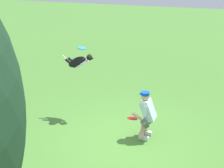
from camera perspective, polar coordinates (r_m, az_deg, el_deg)
ground_plane at (r=7.44m, az=2.53°, el=-11.67°), size 60.00×60.00×0.00m
person at (r=7.34m, az=7.03°, el=-5.99°), size 0.59×0.65×1.29m
dog at (r=8.09m, az=-6.77°, el=4.51°), size 1.01×0.26×0.53m
frisbee_flying at (r=7.92m, az=-6.14°, el=7.26°), size 0.27×0.27×0.07m
frisbee_held at (r=7.26m, az=4.12°, el=-6.97°), size 0.37×0.36×0.12m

